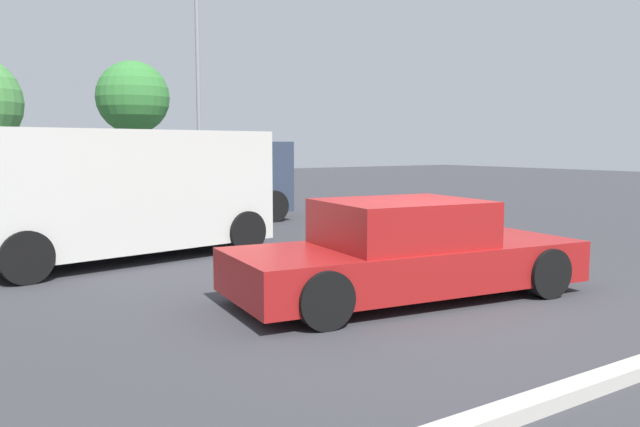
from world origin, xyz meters
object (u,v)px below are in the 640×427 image
object	(u,v)px
van_white	(120,190)
pedestrian	(35,197)
sedan_foreground	(406,253)
light_post_near	(197,48)
suv_dark	(188,179)

from	to	relation	value
van_white	pedestrian	world-z (taller)	van_white
sedan_foreground	light_post_near	world-z (taller)	light_post_near
sedan_foreground	suv_dark	size ratio (longest dim) A/B	0.95
sedan_foreground	van_white	size ratio (longest dim) A/B	0.90
pedestrian	suv_dark	bearing A→B (deg)	-64.34
sedan_foreground	pedestrian	world-z (taller)	pedestrian
pedestrian	light_post_near	xyz separation A→B (m)	(6.32, 6.66, 4.21)
sedan_foreground	light_post_near	bearing A→B (deg)	84.38
van_white	pedestrian	size ratio (longest dim) A/B	3.40
suv_dark	pedestrian	xyz separation A→B (m)	(-3.76, -1.42, -0.19)
pedestrian	light_post_near	bearing A→B (deg)	-38.52
pedestrian	light_post_near	size ratio (longest dim) A/B	0.20
van_white	light_post_near	distance (m)	11.52
suv_dark	pedestrian	world-z (taller)	suv_dark
sedan_foreground	pedestrian	bearing A→B (deg)	119.56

